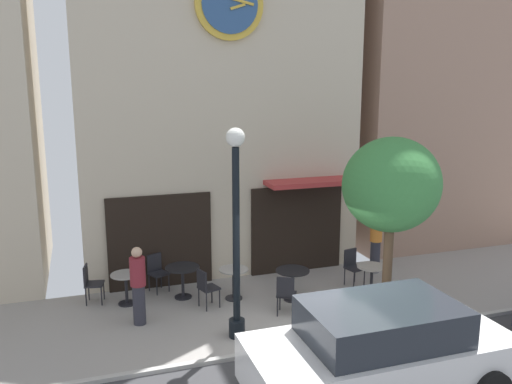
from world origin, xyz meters
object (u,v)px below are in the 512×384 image
cafe_table_center_left (234,278)px  pedestrian_maroon (138,285)px  cafe_table_center (183,275)px  cafe_table_near_curb (293,278)px  parked_car_white (380,350)px  cafe_chair_facing_wall (90,281)px  pedestrian_orange (376,241)px  cafe_chair_mid_row (206,285)px  street_tree (392,186)px  cafe_chair_near_tree (353,264)px  cafe_chair_curbside (286,292)px  cafe_chair_facing_street (157,270)px  cafe_table_near_door (372,275)px  cafe_table_center_right (126,283)px  street_lamp (236,235)px

cafe_table_center_left → pedestrian_maroon: (-2.23, -0.63, 0.35)m
cafe_table_center → cafe_table_center_left: 1.20m
cafe_table_near_curb → parked_car_white: size_ratio=0.18×
cafe_chair_facing_wall → pedestrian_orange: bearing=-2.1°
cafe_table_near_curb → cafe_chair_mid_row: 2.01m
pedestrian_orange → cafe_chair_facing_wall: bearing=177.9°
pedestrian_maroon → street_tree: bearing=-14.4°
cafe_chair_near_tree → parked_car_white: parked_car_white is taller
cafe_table_center_left → pedestrian_orange: bearing=7.6°
cafe_chair_near_tree → pedestrian_maroon: 5.31m
cafe_table_near_curb → cafe_chair_curbside: size_ratio=0.86×
cafe_table_near_curb → pedestrian_orange: 2.99m
cafe_chair_facing_street → parked_car_white: (2.77, -5.51, 0.23)m
cafe_table_near_door → cafe_chair_facing_street: cafe_chair_facing_street is taller
cafe_chair_mid_row → pedestrian_orange: size_ratio=0.54×
cafe_chair_mid_row → cafe_chair_facing_wall: 2.66m
street_tree → cafe_chair_near_tree: size_ratio=4.31×
cafe_table_center_right → cafe_chair_curbside: size_ratio=0.80×
cafe_chair_near_tree → cafe_chair_facing_wall: 6.26m
cafe_chair_near_tree → cafe_chair_facing_wall: (-6.19, 0.88, 0.00)m
parked_car_white → cafe_chair_curbside: bearing=95.9°
cafe_table_center_left → pedestrian_maroon: size_ratio=0.44×
street_lamp → cafe_table_center_left: 2.46m
cafe_chair_facing_street → pedestrian_orange: size_ratio=0.54×
cafe_chair_facing_wall → pedestrian_orange: 7.22m
cafe_chair_facing_wall → cafe_chair_near_tree: bearing=-8.1°
cafe_table_near_door → cafe_chair_near_tree: 0.81m
cafe_table_center_left → cafe_chair_near_tree: size_ratio=0.81×
street_tree → cafe_table_near_door: 2.58m
cafe_table_center_left → pedestrian_maroon: 2.34m
street_lamp → cafe_chair_facing_street: size_ratio=4.60×
cafe_table_center_right → pedestrian_maroon: pedestrian_maroon is taller
cafe_table_center_right → parked_car_white: bearing=-54.3°
street_lamp → cafe_chair_curbside: 2.11m
cafe_chair_mid_row → parked_car_white: parked_car_white is taller
cafe_table_center_right → cafe_chair_facing_street: bearing=37.6°
cafe_chair_curbside → cafe_chair_facing_street: 3.35m
street_tree → cafe_chair_facing_street: size_ratio=4.31×
cafe_chair_facing_wall → pedestrian_maroon: size_ratio=0.54×
cafe_table_center_left → cafe_chair_facing_wall: 3.25m
cafe_chair_facing_wall → pedestrian_maroon: (0.93, -1.44, 0.33)m
street_tree → cafe_table_center_right: (-5.22, 2.42, -2.37)m
cafe_table_center_right → cafe_table_near_curb: (3.66, -0.97, 0.04)m
cafe_table_near_door → cafe_chair_curbside: 2.31m
cafe_chair_mid_row → pedestrian_orange: bearing=9.9°
cafe_chair_near_tree → pedestrian_maroon: size_ratio=0.54×
cafe_chair_near_tree → pedestrian_orange: (1.01, 0.62, 0.33)m
cafe_table_center_right → pedestrian_maroon: 1.18m
cafe_chair_near_tree → parked_car_white: 4.76m
parked_car_white → cafe_chair_mid_row: bearing=114.4°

